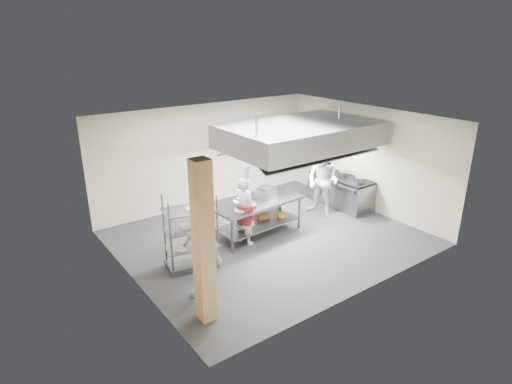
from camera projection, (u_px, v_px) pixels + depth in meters
floor at (269, 238)px, 10.82m from camera, size 7.00×7.00×0.00m
ceiling at (270, 120)px, 9.78m from camera, size 7.00×7.00×0.00m
wall_back at (207, 155)px, 12.57m from camera, size 7.00×0.00×7.00m
wall_left at (129, 216)px, 8.37m from camera, size 0.00×6.00×6.00m
wall_right at (366, 158)px, 12.24m from camera, size 0.00×6.00×6.00m
column at (204, 244)px, 7.26m from camera, size 0.30×0.30×3.00m
exhaust_hood at (300, 135)px, 11.01m from camera, size 4.00×2.50×0.60m
hood_strip_a at (273, 152)px, 10.62m from camera, size 1.60×0.12×0.04m
hood_strip_b at (325, 142)px, 11.62m from camera, size 1.60×0.12×0.04m
wall_shelf at (259, 147)px, 13.45m from camera, size 1.50×0.28×0.04m
island at (257, 218)px, 10.85m from camera, size 2.40×1.12×0.91m
island_worktop at (257, 202)px, 10.70m from camera, size 2.40×1.12×0.06m
island_undershelf at (257, 224)px, 10.90m from camera, size 2.21×1.01×0.04m
pass_rack at (191, 232)px, 9.22m from camera, size 1.22×0.85×1.68m
cooking_range at (340, 192)px, 12.76m from camera, size 0.80×2.00×0.84m
range_top at (341, 177)px, 12.60m from camera, size 0.78×1.96×0.06m
chef_head at (245, 211)px, 10.28m from camera, size 0.54×0.70×1.70m
chef_line at (323, 181)px, 11.90m from camera, size 0.96×1.11×1.97m
chef_plating at (202, 254)px, 8.12m from camera, size 0.63×1.14×1.83m
griddle at (266, 193)px, 10.94m from camera, size 0.60×0.55×0.24m
wicker_basket at (263, 216)px, 11.14m from camera, size 0.33×0.24×0.14m
stockpot at (343, 175)px, 12.47m from camera, size 0.25×0.25×0.17m
plate_stack at (192, 244)px, 9.32m from camera, size 0.28×0.28×0.05m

